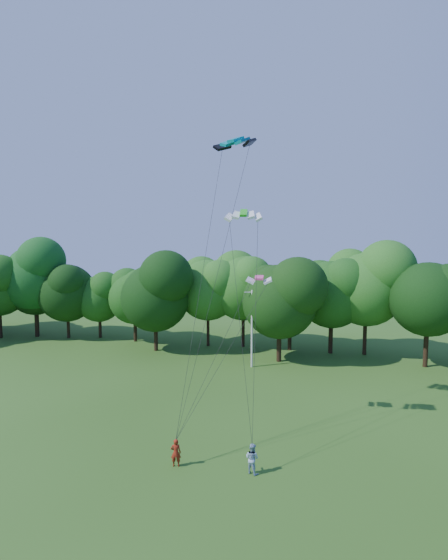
# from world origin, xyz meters

# --- Properties ---
(utility_pole) EXTENTS (1.57, 0.63, 8.21)m
(utility_pole) POSITION_xyz_m (0.29, 30.29, 4.22)
(utility_pole) COLOR silver
(utility_pole) RESTS_ON ground
(kite_flyer_left) EXTENTS (0.71, 0.56, 1.70)m
(kite_flyer_left) POSITION_xyz_m (-0.02, 9.34, 0.85)
(kite_flyer_left) COLOR maroon
(kite_flyer_left) RESTS_ON ground
(kite_flyer_right) EXTENTS (1.06, 0.96, 1.77)m
(kite_flyer_right) POSITION_xyz_m (4.55, 9.82, 0.89)
(kite_flyer_right) COLOR #94AECD
(kite_flyer_right) RESTS_ON ground
(kite_teal) EXTENTS (3.26, 2.35, 0.63)m
(kite_teal) POSITION_xyz_m (1.81, 16.75, 20.60)
(kite_teal) COLOR #048695
(kite_teal) RESTS_ON ground
(kite_green) EXTENTS (2.51, 1.41, 0.57)m
(kite_green) POSITION_xyz_m (2.93, 14.45, 15.32)
(kite_green) COLOR green
(kite_green) RESTS_ON ground
(kite_pink) EXTENTS (1.94, 1.11, 0.30)m
(kite_pink) POSITION_xyz_m (3.59, 16.68, 10.83)
(kite_pink) COLOR #FF4693
(kite_pink) RESTS_ON ground
(tree_back_west) EXTENTS (9.44, 9.44, 13.74)m
(tree_back_west) POSITION_xyz_m (-31.22, 36.29, 8.58)
(tree_back_west) COLOR #362515
(tree_back_west) RESTS_ON ground
(tree_back_center) EXTENTS (8.98, 8.98, 13.06)m
(tree_back_center) POSITION_xyz_m (2.77, 33.14, 8.15)
(tree_back_center) COLOR black
(tree_back_center) RESTS_ON ground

